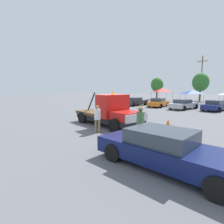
% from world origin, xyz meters
% --- Properties ---
extents(ground_plane, '(160.00, 160.00, 0.00)m').
position_xyz_m(ground_plane, '(0.00, 0.00, 0.00)').
color(ground_plane, slate).
extents(tow_truck, '(6.38, 3.04, 2.54)m').
position_xyz_m(tow_truck, '(0.38, -0.06, 0.98)').
color(tow_truck, black).
rests_on(tow_truck, ground).
extents(foreground_car, '(5.24, 2.20, 1.34)m').
position_xyz_m(foreground_car, '(6.46, -3.94, 0.65)').
color(foreground_car, '#0F194C').
rests_on(foreground_car, ground).
extents(person_near_truck, '(0.41, 0.41, 1.87)m').
position_xyz_m(person_near_truck, '(4.13, -1.91, 1.10)').
color(person_near_truck, '#475B84').
rests_on(person_near_truck, ground).
extents(person_at_hood, '(0.38, 0.38, 1.72)m').
position_xyz_m(person_at_hood, '(1.09, -2.07, 0.99)').
color(person_at_hood, '#847051').
rests_on(person_at_hood, ground).
extents(parked_car_charcoal, '(2.55, 4.96, 1.34)m').
position_xyz_m(parked_car_charcoal, '(-7.18, 14.67, 0.65)').
color(parked_car_charcoal, '#2D2D33').
rests_on(parked_car_charcoal, ground).
extents(parked_car_orange, '(2.74, 4.60, 1.34)m').
position_xyz_m(parked_car_orange, '(-3.33, 15.13, 0.65)').
color(parked_car_orange, orange).
rests_on(parked_car_orange, ground).
extents(parked_car_silver, '(2.99, 4.99, 1.34)m').
position_xyz_m(parked_car_silver, '(0.64, 14.48, 0.65)').
color(parked_car_silver, '#B7B7BC').
rests_on(parked_car_silver, ground).
extents(parked_car_navy, '(2.88, 4.88, 1.34)m').
position_xyz_m(parked_car_navy, '(4.29, 15.49, 0.65)').
color(parked_car_navy, navy).
rests_on(parked_car_navy, ground).
extents(canopy_tent_red, '(3.23, 3.23, 2.91)m').
position_xyz_m(canopy_tent_red, '(-7.01, 24.09, 2.50)').
color(canopy_tent_red, '#9E9EA3').
rests_on(canopy_tent_red, ground).
extents(canopy_tent_blue, '(3.44, 3.44, 2.51)m').
position_xyz_m(canopy_tent_blue, '(-1.52, 25.11, 2.15)').
color(canopy_tent_blue, '#9E9EA3').
rests_on(canopy_tent_blue, ground).
extents(tree_left, '(3.48, 3.48, 6.22)m').
position_xyz_m(tree_left, '(-2.11, 32.71, 4.17)').
color(tree_left, brown).
rests_on(tree_left, ground).
extents(tree_center, '(3.18, 3.18, 5.67)m').
position_xyz_m(tree_center, '(-12.76, 33.13, 3.81)').
color(tree_center, brown).
rests_on(tree_center, ground).
extents(traffic_cone, '(0.40, 0.40, 0.55)m').
position_xyz_m(traffic_cone, '(3.74, 2.51, 0.25)').
color(traffic_cone, black).
rests_on(traffic_cone, ground).
extents(utility_pole, '(2.20, 0.24, 10.38)m').
position_xyz_m(utility_pole, '(-2.80, 35.77, 5.46)').
color(utility_pole, brown).
rests_on(utility_pole, ground).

